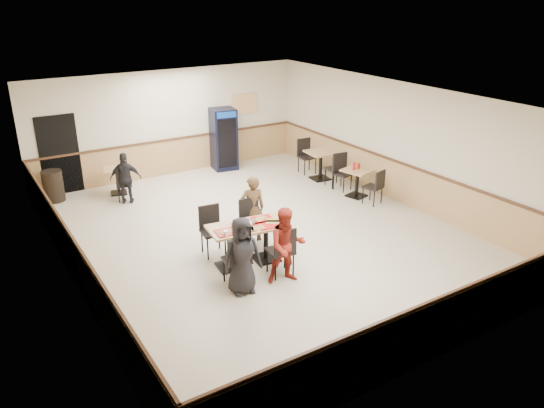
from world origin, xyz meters
TOP-DOWN VIEW (x-y plane):
  - ground at (0.00, 0.00)m, footprint 10.00×10.00m
  - room_shell at (1.78, 2.55)m, footprint 10.00×10.00m
  - main_table at (-0.90, -0.99)m, footprint 1.61×0.95m
  - main_chairs at (-0.95, -0.98)m, footprint 1.57×1.95m
  - diner_woman_left at (-1.50, -1.85)m, footprint 0.76×0.56m
  - diner_woman_right at (-0.63, -1.96)m, footprint 0.83×0.73m
  - diner_man_opposite at (-0.29, -0.13)m, footprint 0.61×0.49m
  - lone_diner at (-1.90, 3.42)m, footprint 0.83×0.61m
  - tabletop_clutter at (-0.85, -1.06)m, footprint 1.41×0.72m
  - side_table_near at (3.31, 0.67)m, footprint 0.84×0.84m
  - side_table_near_chair_south at (3.31, 0.08)m, footprint 0.53×0.53m
  - side_table_near_chair_north at (3.31, 1.26)m, footprint 0.53×0.53m
  - side_table_far at (3.32, 2.27)m, footprint 0.83×0.83m
  - side_table_far_chair_south at (3.32, 1.62)m, footprint 0.52×0.52m
  - side_table_far_chair_north at (3.32, 2.92)m, footprint 0.52×0.52m
  - condiment_caddy at (3.28, 0.72)m, footprint 0.23×0.06m
  - back_table at (-1.90, 4.20)m, footprint 0.78×0.78m
  - back_table_chair_lone at (-1.90, 3.65)m, footprint 0.49×0.49m
  - pepsi_cooler at (1.46, 4.59)m, footprint 0.79×0.79m
  - trash_bin at (-3.44, 4.55)m, footprint 0.51×0.51m

SIDE VIEW (x-z plane):
  - ground at x=0.00m, z-range 0.00..0.00m
  - trash_bin at x=-3.44m, z-range 0.00..0.80m
  - back_table_chair_lone at x=-1.90m, z-range 0.00..0.87m
  - back_table at x=-1.90m, z-range 0.11..0.80m
  - side_table_near_chair_south at x=3.31m, z-range 0.00..0.94m
  - side_table_near_chair_north at x=3.31m, z-range 0.00..0.94m
  - side_table_near at x=3.31m, z-range 0.12..0.86m
  - side_table_far_chair_south at x=3.32m, z-range 0.00..1.03m
  - side_table_far_chair_north at x=3.32m, z-range 0.00..1.03m
  - main_chairs at x=-0.95m, z-range 0.00..1.04m
  - side_table_far at x=3.32m, z-range 0.13..0.95m
  - main_table at x=-0.90m, z-range 0.14..0.95m
  - room_shell at x=1.78m, z-range -4.42..5.58m
  - lone_diner at x=-1.90m, z-range 0.00..1.31m
  - diner_woman_left at x=-1.50m, z-range 0.00..1.43m
  - diner_woman_right at x=-0.63m, z-range 0.00..1.45m
  - diner_man_opposite at x=-0.29m, z-range 0.00..1.46m
  - condiment_caddy at x=3.28m, z-range 0.73..0.93m
  - tabletop_clutter at x=-0.85m, z-range 0.78..0.90m
  - pepsi_cooler at x=1.46m, z-range 0.00..1.82m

